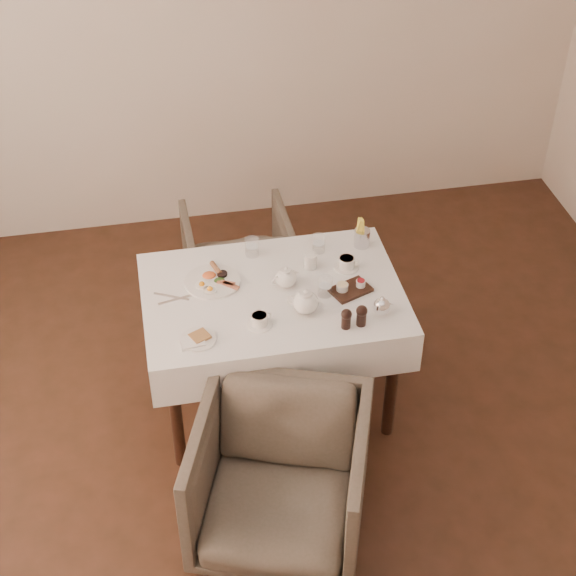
# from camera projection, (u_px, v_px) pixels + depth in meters

# --- Properties ---
(table) EXTENTS (1.28, 0.88, 0.75)m
(table) POSITION_uv_depth(u_px,v_px,m) (273.00, 310.00, 4.41)
(table) COLOR black
(table) RESTS_ON ground
(armchair_near) EXTENTS (0.96, 0.98, 0.70)m
(armchair_near) POSITION_uv_depth(u_px,v_px,m) (280.00, 480.00, 3.95)
(armchair_near) COLOR #4A4236
(armchair_near) RESTS_ON ground
(armchair_far) EXTENTS (0.63, 0.65, 0.58)m
(armchair_far) POSITION_uv_depth(u_px,v_px,m) (238.00, 258.00, 5.32)
(armchair_far) COLOR #4A4236
(armchair_far) RESTS_ON ground
(breakfast_plate) EXTENTS (0.28, 0.28, 0.04)m
(breakfast_plate) POSITION_uv_depth(u_px,v_px,m) (213.00, 280.00, 4.39)
(breakfast_plate) COLOR white
(breakfast_plate) RESTS_ON table
(side_plate) EXTENTS (0.17, 0.17, 0.02)m
(side_plate) POSITION_uv_depth(u_px,v_px,m) (197.00, 340.00, 4.06)
(side_plate) COLOR white
(side_plate) RESTS_ON table
(teapot_centre) EXTENTS (0.18, 0.16, 0.12)m
(teapot_centre) POSITION_uv_depth(u_px,v_px,m) (286.00, 277.00, 4.34)
(teapot_centre) COLOR white
(teapot_centre) RESTS_ON table
(teapot_front) EXTENTS (0.21, 0.19, 0.14)m
(teapot_front) POSITION_uv_depth(u_px,v_px,m) (306.00, 301.00, 4.18)
(teapot_front) COLOR white
(teapot_front) RESTS_ON table
(creamer) EXTENTS (0.07, 0.07, 0.08)m
(creamer) POSITION_uv_depth(u_px,v_px,m) (310.00, 261.00, 4.47)
(creamer) COLOR white
(creamer) RESTS_ON table
(teacup_near) EXTENTS (0.12, 0.12, 0.06)m
(teacup_near) POSITION_uv_depth(u_px,v_px,m) (259.00, 320.00, 4.13)
(teacup_near) COLOR white
(teacup_near) RESTS_ON table
(teacup_far) EXTENTS (0.13, 0.13, 0.06)m
(teacup_far) POSITION_uv_depth(u_px,v_px,m) (346.00, 263.00, 4.47)
(teacup_far) COLOR white
(teacup_far) RESTS_ON table
(glass_left) EXTENTS (0.08, 0.08, 0.10)m
(glass_left) POSITION_uv_depth(u_px,v_px,m) (252.00, 247.00, 4.54)
(glass_left) COLOR silver
(glass_left) RESTS_ON table
(glass_mid) EXTENTS (0.08, 0.08, 0.10)m
(glass_mid) POSITION_uv_depth(u_px,v_px,m) (325.00, 286.00, 4.29)
(glass_mid) COLOR silver
(glass_mid) RESTS_ON table
(glass_right) EXTENTS (0.07, 0.07, 0.10)m
(glass_right) POSITION_uv_depth(u_px,v_px,m) (319.00, 244.00, 4.57)
(glass_right) COLOR silver
(glass_right) RESTS_ON table
(condiment_board) EXTENTS (0.23, 0.19, 0.05)m
(condiment_board) POSITION_uv_depth(u_px,v_px,m) (350.00, 289.00, 4.33)
(condiment_board) COLOR black
(condiment_board) RESTS_ON table
(pepper_mill_left) EXTENTS (0.07, 0.07, 0.11)m
(pepper_mill_left) POSITION_uv_depth(u_px,v_px,m) (346.00, 319.00, 4.10)
(pepper_mill_left) COLOR black
(pepper_mill_left) RESTS_ON table
(pepper_mill_right) EXTENTS (0.06, 0.06, 0.11)m
(pepper_mill_right) POSITION_uv_depth(u_px,v_px,m) (361.00, 315.00, 4.12)
(pepper_mill_right) COLOR black
(pepper_mill_right) RESTS_ON table
(silver_pot) EXTENTS (0.12, 0.10, 0.11)m
(silver_pot) POSITION_uv_depth(u_px,v_px,m) (382.00, 305.00, 4.18)
(silver_pot) COLOR white
(silver_pot) RESTS_ON table
(fries_cup) EXTENTS (0.08, 0.08, 0.17)m
(fries_cup) POSITION_uv_depth(u_px,v_px,m) (362.00, 234.00, 4.59)
(fries_cup) COLOR silver
(fries_cup) RESTS_ON table
(cutlery_fork) EXTENTS (0.17, 0.10, 0.00)m
(cutlery_fork) POSITION_uv_depth(u_px,v_px,m) (171.00, 296.00, 4.31)
(cutlery_fork) COLOR silver
(cutlery_fork) RESTS_ON table
(cutlery_knife) EXTENTS (0.19, 0.06, 0.00)m
(cutlery_knife) POSITION_uv_depth(u_px,v_px,m) (177.00, 299.00, 4.29)
(cutlery_knife) COLOR silver
(cutlery_knife) RESTS_ON table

